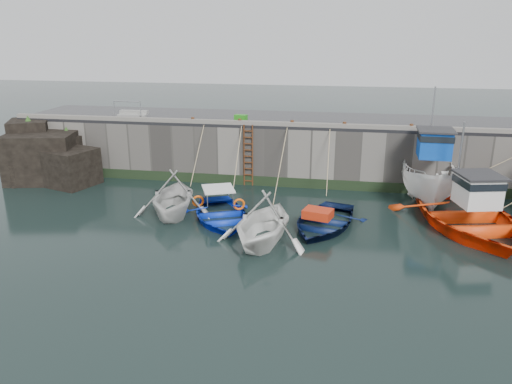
% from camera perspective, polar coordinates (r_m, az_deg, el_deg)
% --- Properties ---
extents(ground, '(120.00, 120.00, 0.00)m').
position_cam_1_polar(ground, '(16.80, -0.60, -9.50)').
color(ground, black).
rests_on(ground, ground).
extents(quay_back, '(30.00, 5.00, 3.00)m').
position_cam_1_polar(quay_back, '(27.99, 4.16, 5.05)').
color(quay_back, slate).
rests_on(quay_back, ground).
extents(road_back, '(30.00, 5.00, 0.16)m').
position_cam_1_polar(road_back, '(27.68, 4.23, 8.24)').
color(road_back, black).
rests_on(road_back, quay_back).
extents(kerb_back, '(30.00, 0.30, 0.20)m').
position_cam_1_polar(kerb_back, '(25.35, 3.67, 7.76)').
color(kerb_back, slate).
rests_on(kerb_back, road_back).
extents(algae_back, '(30.00, 0.08, 0.50)m').
position_cam_1_polar(algae_back, '(25.87, 3.49, 1.11)').
color(algae_back, black).
rests_on(algae_back, ground).
extents(rock_outcrop, '(5.85, 4.24, 3.41)m').
position_cam_1_polar(rock_outcrop, '(29.20, -22.79, 3.74)').
color(rock_outcrop, black).
rests_on(rock_outcrop, ground).
extents(ladder, '(0.51, 0.08, 3.20)m').
position_cam_1_polar(ladder, '(25.76, -0.90, 4.16)').
color(ladder, '#3F1E0F').
rests_on(ladder, ground).
extents(boat_near_white, '(4.43, 4.90, 2.26)m').
position_cam_1_polar(boat_near_white, '(22.43, -9.36, -2.47)').
color(boat_near_white, silver).
rests_on(boat_near_white, ground).
extents(boat_near_white_rope, '(0.04, 3.52, 3.10)m').
position_cam_1_polar(boat_near_white_rope, '(25.74, -6.69, 0.34)').
color(boat_near_white_rope, tan).
rests_on(boat_near_white_rope, ground).
extents(boat_near_blue, '(4.74, 5.46, 0.95)m').
position_cam_1_polar(boat_near_blue, '(21.56, -4.07, -3.13)').
color(boat_near_blue, '#0C2EC0').
rests_on(boat_near_blue, ground).
extents(boat_near_blue_rope, '(0.04, 3.72, 3.10)m').
position_cam_1_polar(boat_near_blue_rope, '(25.07, -1.96, -0.02)').
color(boat_near_blue_rope, tan).
rests_on(boat_near_blue_rope, ground).
extents(boat_near_blacktrim, '(4.42, 4.91, 2.31)m').
position_cam_1_polar(boat_near_blacktrim, '(19.22, 0.79, -5.79)').
color(boat_near_blacktrim, white).
rests_on(boat_near_blacktrim, ground).
extents(boat_near_blacktrim_rope, '(0.04, 5.44, 3.10)m').
position_cam_1_polar(boat_near_blacktrim_rope, '(23.73, 2.71, -1.09)').
color(boat_near_blacktrim_rope, tan).
rests_on(boat_near_blacktrim_rope, ground).
extents(boat_near_navy, '(4.35, 5.28, 0.95)m').
position_cam_1_polar(boat_near_navy, '(20.97, 7.69, -3.88)').
color(boat_near_navy, '#0A1842').
rests_on(boat_near_navy, ground).
extents(boat_near_navy_rope, '(0.04, 3.73, 3.10)m').
position_cam_1_polar(boat_near_navy_rope, '(24.57, 8.13, -0.58)').
color(boat_near_navy_rope, tan).
rests_on(boat_near_navy_rope, ground).
extents(boat_far_white, '(2.74, 6.74, 5.57)m').
position_cam_1_polar(boat_far_white, '(25.16, 19.17, 1.60)').
color(boat_far_white, white).
rests_on(boat_far_white, ground).
extents(boat_far_orange, '(6.72, 8.25, 4.50)m').
position_cam_1_polar(boat_far_orange, '(22.31, 22.95, -2.51)').
color(boat_far_orange, '#FF420D').
rests_on(boat_far_orange, ground).
extents(fish_crate, '(0.71, 0.46, 0.29)m').
position_cam_1_polar(fish_crate, '(26.98, -1.75, 8.51)').
color(fish_crate, '#258A19').
rests_on(fish_crate, road_back).
extents(railing, '(1.60, 1.05, 1.00)m').
position_cam_1_polar(railing, '(28.68, -13.91, 8.68)').
color(railing, '#A5A8AD').
rests_on(railing, road_back).
extents(bollard_a, '(0.18, 0.18, 0.28)m').
position_cam_1_polar(bollard_a, '(26.46, -7.23, 8.17)').
color(bollard_a, '#3F1E0F').
rests_on(bollard_a, road_back).
extents(bollard_b, '(0.18, 0.18, 0.28)m').
position_cam_1_polar(bollard_b, '(25.83, -1.87, 8.07)').
color(bollard_b, '#3F1E0F').
rests_on(bollard_b, road_back).
extents(bollard_c, '(0.18, 0.18, 0.28)m').
position_cam_1_polar(bollard_c, '(25.42, 4.15, 7.87)').
color(bollard_c, '#3F1E0F').
rests_on(bollard_c, road_back).
extents(bollard_d, '(0.18, 0.18, 0.28)m').
position_cam_1_polar(bollard_d, '(25.28, 10.07, 7.58)').
color(bollard_d, '#3F1E0F').
rests_on(bollard_d, road_back).
extents(bollard_e, '(0.18, 0.18, 0.28)m').
position_cam_1_polar(bollard_e, '(25.49, 17.33, 7.13)').
color(bollard_e, '#3F1E0F').
rests_on(bollard_e, road_back).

